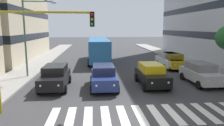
% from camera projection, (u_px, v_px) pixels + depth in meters
% --- Properties ---
extents(ground_plane, '(180.00, 180.00, 0.00)m').
position_uv_depth(ground_plane, '(148.00, 115.00, 11.11)').
color(ground_plane, '#38383A').
extents(crosswalk_markings, '(10.35, 2.80, 0.01)m').
position_uv_depth(crosswalk_markings, '(148.00, 114.00, 11.11)').
color(crosswalk_markings, silver).
rests_on(crosswalk_markings, ground_plane).
extents(car_0, '(2.02, 4.44, 1.72)m').
position_uv_depth(car_0, '(201.00, 73.00, 17.06)').
color(car_0, '#B2B7BC').
rests_on(car_0, ground_plane).
extents(car_1, '(2.02, 4.44, 1.72)m').
position_uv_depth(car_1, '(151.00, 74.00, 16.56)').
color(car_1, black).
rests_on(car_1, ground_plane).
extents(car_2, '(2.02, 4.44, 1.72)m').
position_uv_depth(car_2, '(104.00, 76.00, 15.89)').
color(car_2, navy).
rests_on(car_2, ground_plane).
extents(car_3, '(2.02, 4.44, 1.72)m').
position_uv_depth(car_3, '(55.00, 77.00, 15.86)').
color(car_3, black).
rests_on(car_3, ground_plane).
extents(car_row2_0, '(2.02, 4.44, 1.72)m').
position_uv_depth(car_row2_0, '(168.00, 60.00, 23.91)').
color(car_row2_0, silver).
rests_on(car_row2_0, ground_plane).
extents(car_row2_1, '(2.02, 4.44, 1.72)m').
position_uv_depth(car_row2_1, '(173.00, 61.00, 23.49)').
color(car_row2_1, gold).
rests_on(car_row2_1, ground_plane).
extents(bus_behind_traffic, '(2.78, 10.50, 3.00)m').
position_uv_depth(bus_behind_traffic, '(99.00, 48.00, 27.89)').
color(bus_behind_traffic, '#286BAD').
rests_on(bus_behind_traffic, ground_plane).
extents(traffic_light_gantry, '(5.18, 0.36, 5.50)m').
position_uv_depth(traffic_light_gantry, '(25.00, 43.00, 10.80)').
color(traffic_light_gantry, '#AD991E').
rests_on(traffic_light_gantry, ground_plane).
extents(street_lamp_right, '(2.99, 0.28, 6.77)m').
position_uv_depth(street_lamp_right, '(30.00, 30.00, 18.58)').
color(street_lamp_right, '#4C6B56').
rests_on(street_lamp_right, sidewalk_right).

